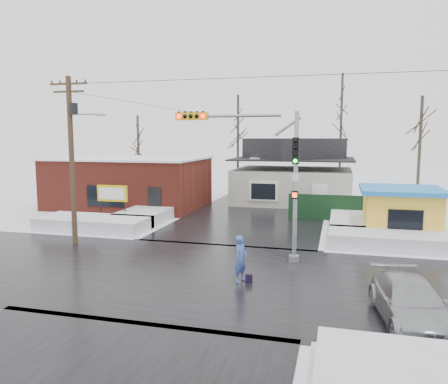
% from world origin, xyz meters
% --- Properties ---
extents(ground, '(120.00, 120.00, 0.00)m').
position_xyz_m(ground, '(0.00, 0.00, 0.00)').
color(ground, white).
rests_on(ground, ground).
extents(road_ns, '(10.00, 120.00, 0.02)m').
position_xyz_m(road_ns, '(0.00, 0.00, 0.01)').
color(road_ns, black).
rests_on(road_ns, ground).
extents(road_ew, '(120.00, 10.00, 0.02)m').
position_xyz_m(road_ew, '(0.00, 0.00, 0.01)').
color(road_ew, black).
rests_on(road_ew, ground).
extents(snowbank_nw, '(7.00, 3.00, 0.80)m').
position_xyz_m(snowbank_nw, '(-9.00, 7.00, 0.40)').
color(snowbank_nw, white).
rests_on(snowbank_nw, ground).
extents(snowbank_ne, '(7.00, 3.00, 0.80)m').
position_xyz_m(snowbank_ne, '(9.00, 7.00, 0.40)').
color(snowbank_ne, white).
rests_on(snowbank_ne, ground).
extents(snowbank_nside_w, '(3.00, 8.00, 0.80)m').
position_xyz_m(snowbank_nside_w, '(-7.00, 12.00, 0.40)').
color(snowbank_nside_w, white).
rests_on(snowbank_nside_w, ground).
extents(snowbank_nside_e, '(3.00, 8.00, 0.80)m').
position_xyz_m(snowbank_nside_e, '(7.00, 12.00, 0.40)').
color(snowbank_nside_e, white).
rests_on(snowbank_nside_e, ground).
extents(traffic_signal, '(6.05, 0.68, 7.00)m').
position_xyz_m(traffic_signal, '(2.43, 2.97, 4.54)').
color(traffic_signal, gray).
rests_on(traffic_signal, ground).
extents(utility_pole, '(3.15, 0.44, 9.00)m').
position_xyz_m(utility_pole, '(-7.93, 3.50, 5.11)').
color(utility_pole, '#382619').
rests_on(utility_pole, ground).
extents(brick_building, '(12.20, 8.20, 4.12)m').
position_xyz_m(brick_building, '(-11.00, 15.99, 2.08)').
color(brick_building, maroon).
rests_on(brick_building, ground).
extents(marquee_sign, '(2.20, 0.21, 2.55)m').
position_xyz_m(marquee_sign, '(-9.00, 9.49, 1.92)').
color(marquee_sign, black).
rests_on(marquee_sign, ground).
extents(house, '(10.40, 8.40, 5.76)m').
position_xyz_m(house, '(2.00, 22.00, 2.62)').
color(house, beige).
rests_on(house, ground).
extents(kiosk, '(4.60, 4.60, 2.88)m').
position_xyz_m(kiosk, '(9.50, 9.99, 1.46)').
color(kiosk, yellow).
rests_on(kiosk, ground).
extents(fence, '(8.00, 0.12, 1.80)m').
position_xyz_m(fence, '(6.50, 14.00, 0.90)').
color(fence, black).
rests_on(fence, ground).
extents(tree_far_left, '(3.00, 3.00, 10.00)m').
position_xyz_m(tree_far_left, '(-4.00, 26.00, 7.95)').
color(tree_far_left, '#332821').
rests_on(tree_far_left, ground).
extents(tree_far_mid, '(3.00, 3.00, 12.00)m').
position_xyz_m(tree_far_mid, '(6.00, 28.00, 9.54)').
color(tree_far_mid, '#332821').
rests_on(tree_far_mid, ground).
extents(tree_far_right, '(3.00, 3.00, 9.00)m').
position_xyz_m(tree_far_right, '(12.00, 20.00, 7.16)').
color(tree_far_right, '#332821').
rests_on(tree_far_right, ground).
extents(tree_far_west, '(3.00, 3.00, 8.00)m').
position_xyz_m(tree_far_west, '(-14.00, 24.00, 6.36)').
color(tree_far_west, '#332821').
rests_on(tree_far_west, ground).
extents(pedestrian, '(0.66, 0.81, 1.90)m').
position_xyz_m(pedestrian, '(2.21, -0.46, 0.95)').
color(pedestrian, '#3C54A8').
rests_on(pedestrian, ground).
extents(car, '(2.50, 4.85, 1.35)m').
position_xyz_m(car, '(8.20, -2.96, 0.67)').
color(car, '#A3A6AA').
rests_on(car, ground).
extents(shopping_bag, '(0.30, 0.21, 0.35)m').
position_xyz_m(shopping_bag, '(2.56, -0.56, 0.17)').
color(shopping_bag, black).
rests_on(shopping_bag, ground).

